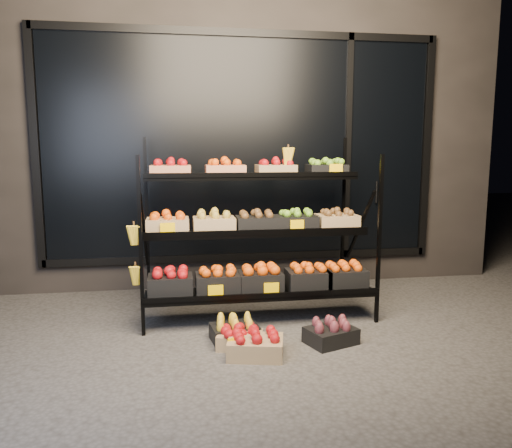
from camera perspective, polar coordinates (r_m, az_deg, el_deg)
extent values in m
plane|color=#514F4C|center=(4.26, 1.38, -12.67)|extent=(24.00, 24.00, 0.00)
cube|color=#2D2826|center=(6.55, -2.76, 10.38)|extent=(6.00, 2.00, 3.50)
cube|color=black|center=(5.53, -1.56, 8.64)|extent=(4.20, 0.04, 2.40)
cube|color=black|center=(5.64, -1.49, -3.74)|extent=(4.30, 0.06, 0.08)
cube|color=black|center=(5.64, -1.59, 21.02)|extent=(4.30, 0.06, 0.08)
cube|color=black|center=(5.65, -23.93, 7.91)|extent=(0.08, 0.06, 2.50)
cube|color=black|center=(6.17, 18.88, 8.18)|extent=(0.08, 0.06, 2.50)
cube|color=black|center=(5.79, 10.45, 8.50)|extent=(0.06, 0.06, 2.50)
cylinder|color=black|center=(5.91, 13.62, 3.55)|extent=(0.02, 0.02, 0.25)
cube|color=black|center=(4.17, -13.04, -2.62)|extent=(0.03, 0.03, 1.50)
cube|color=black|center=(4.51, 13.90, -1.81)|extent=(0.03, 0.03, 1.50)
cube|color=black|center=(5.11, -12.35, 0.35)|extent=(0.03, 0.03, 1.66)
cube|color=black|center=(5.40, 9.93, 0.85)|extent=(0.03, 0.03, 1.66)
cube|color=black|center=(4.50, 0.57, -7.93)|extent=(2.05, 0.42, 0.03)
cube|color=black|center=(4.30, 1.03, -8.23)|extent=(2.05, 0.02, 0.05)
cube|color=black|center=(4.68, -0.03, -1.01)|extent=(2.05, 0.40, 0.03)
cube|color=black|center=(4.49, 0.35, -0.97)|extent=(2.05, 0.02, 0.05)
cube|color=black|center=(4.92, -0.58, 5.32)|extent=(2.05, 0.40, 0.03)
cube|color=black|center=(4.73, -0.24, 5.62)|extent=(2.05, 0.02, 0.05)
cube|color=tan|center=(4.86, -9.75, 5.99)|extent=(0.38, 0.28, 0.11)
ellipsoid|color=red|center=(4.86, -9.78, 6.99)|extent=(0.32, 0.24, 0.07)
cube|color=tan|center=(4.88, -3.54, 6.11)|extent=(0.38, 0.28, 0.11)
ellipsoid|color=#F1580C|center=(4.88, -3.55, 7.10)|extent=(0.32, 0.24, 0.07)
cube|color=tan|center=(4.96, 2.27, 6.15)|extent=(0.38, 0.28, 0.11)
ellipsoid|color=red|center=(4.95, 2.28, 7.14)|extent=(0.32, 0.24, 0.07)
cube|color=black|center=(5.08, 8.04, 6.14)|extent=(0.38, 0.28, 0.11)
ellipsoid|color=#74B02C|center=(5.08, 8.06, 7.10)|extent=(0.32, 0.24, 0.07)
cube|color=tan|center=(4.61, -10.06, -0.22)|extent=(0.38, 0.28, 0.14)
ellipsoid|color=#F1580C|center=(4.59, -10.09, 1.01)|extent=(0.32, 0.24, 0.07)
cube|color=tan|center=(4.62, -4.81, -0.10)|extent=(0.38, 0.28, 0.14)
ellipsoid|color=gold|center=(4.61, -4.83, 1.13)|extent=(0.32, 0.24, 0.07)
cube|color=black|center=(4.67, 0.07, 0.02)|extent=(0.38, 0.28, 0.14)
ellipsoid|color=brown|center=(4.65, 0.07, 1.24)|extent=(0.32, 0.24, 0.07)
cube|color=black|center=(4.74, 4.61, 0.13)|extent=(0.38, 0.28, 0.14)
ellipsoid|color=#74B02C|center=(4.73, 4.62, 1.33)|extent=(0.32, 0.24, 0.07)
cube|color=tan|center=(4.85, 9.22, 0.24)|extent=(0.38, 0.28, 0.14)
ellipsoid|color=brown|center=(4.84, 9.25, 1.41)|extent=(0.32, 0.24, 0.07)
cube|color=black|center=(4.42, -9.75, -6.98)|extent=(0.38, 0.28, 0.18)
ellipsoid|color=red|center=(4.38, -9.79, -5.47)|extent=(0.32, 0.24, 0.07)
cube|color=black|center=(4.43, -4.41, -6.83)|extent=(0.38, 0.28, 0.18)
ellipsoid|color=#F1580C|center=(4.40, -4.43, -5.32)|extent=(0.32, 0.24, 0.07)
cube|color=black|center=(4.47, 0.52, -6.64)|extent=(0.38, 0.28, 0.18)
ellipsoid|color=#F1580C|center=(4.44, 0.52, -5.15)|extent=(0.32, 0.24, 0.07)
cube|color=black|center=(4.56, 5.93, -6.38)|extent=(0.38, 0.28, 0.18)
ellipsoid|color=#F1580C|center=(4.53, 5.96, -4.92)|extent=(0.32, 0.24, 0.07)
cube|color=black|center=(4.66, 10.03, -6.15)|extent=(0.38, 0.28, 0.18)
ellipsoid|color=#F1580C|center=(4.63, 10.06, -4.71)|extent=(0.32, 0.24, 0.07)
ellipsoid|color=yellow|center=(4.16, -13.80, -0.05)|extent=(0.14, 0.08, 0.22)
ellipsoid|color=yellow|center=(4.23, -13.63, -4.58)|extent=(0.14, 0.08, 0.22)
ellipsoid|color=yellow|center=(4.87, 3.71, 8.79)|extent=(0.14, 0.08, 0.22)
cube|color=#FFC600|center=(4.46, -10.06, -0.64)|extent=(0.13, 0.01, 0.12)
cube|color=#FFC600|center=(4.59, 4.73, -0.28)|extent=(0.13, 0.01, 0.12)
cube|color=#FFC600|center=(4.96, 9.14, 6.11)|extent=(0.13, 0.01, 0.12)
cube|color=#FFC600|center=(4.29, -4.63, -7.76)|extent=(0.13, 0.01, 0.12)
cube|color=#FFC600|center=(4.35, 1.78, -7.50)|extent=(0.13, 0.01, 0.12)
cube|color=#FFC600|center=(3.83, -2.27, -14.25)|extent=(0.13, 0.01, 0.12)
cube|color=tan|center=(4.02, -1.86, -13.12)|extent=(0.40, 0.33, 0.12)
ellipsoid|color=red|center=(3.99, -1.86, -11.94)|extent=(0.33, 0.28, 0.07)
cube|color=black|center=(4.15, -2.46, -12.32)|extent=(0.41, 0.32, 0.13)
ellipsoid|color=yellow|center=(4.12, -2.47, -11.10)|extent=(0.34, 0.27, 0.07)
cube|color=tan|center=(3.85, -0.06, -13.93)|extent=(0.47, 0.38, 0.14)
ellipsoid|color=red|center=(3.82, -0.06, -12.55)|extent=(0.39, 0.32, 0.07)
cube|color=black|center=(4.13, 8.55, -12.50)|extent=(0.45, 0.39, 0.13)
ellipsoid|color=brown|center=(4.10, 8.58, -11.27)|extent=(0.38, 0.33, 0.07)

